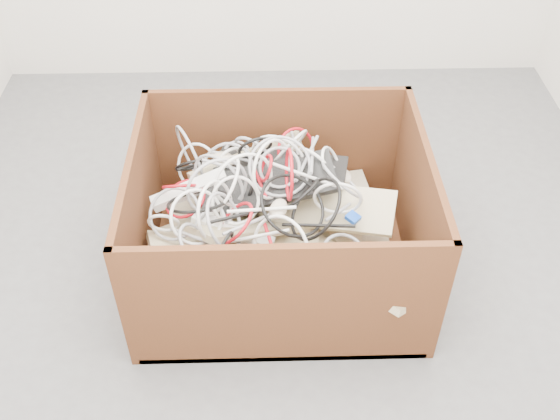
{
  "coord_description": "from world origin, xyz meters",
  "views": [
    {
      "loc": [
        -0.06,
        -1.8,
        1.94
      ],
      "look_at": [
        -0.01,
        -0.01,
        0.3
      ],
      "focal_mm": 41.83,
      "sensor_mm": 36.0,
      "label": 1
    }
  ],
  "objects_px": {
    "power_strip_right": "(233,232)",
    "vga_plug": "(353,218)",
    "cardboard_box": "(277,242)",
    "power_strip_left": "(189,190)"
  },
  "relations": [
    {
      "from": "cardboard_box",
      "to": "power_strip_right",
      "type": "height_order",
      "value": "cardboard_box"
    },
    {
      "from": "power_strip_left",
      "to": "cardboard_box",
      "type": "bearing_deg",
      "value": -26.98
    },
    {
      "from": "cardboard_box",
      "to": "vga_plug",
      "type": "height_order",
      "value": "cardboard_box"
    },
    {
      "from": "cardboard_box",
      "to": "power_strip_right",
      "type": "distance_m",
      "value": 0.25
    },
    {
      "from": "cardboard_box",
      "to": "power_strip_left",
      "type": "distance_m",
      "value": 0.39
    },
    {
      "from": "vga_plug",
      "to": "power_strip_left",
      "type": "bearing_deg",
      "value": -149.34
    },
    {
      "from": "power_strip_right",
      "to": "vga_plug",
      "type": "height_order",
      "value": "vga_plug"
    },
    {
      "from": "power_strip_right",
      "to": "cardboard_box",
      "type": "bearing_deg",
      "value": 55.77
    },
    {
      "from": "cardboard_box",
      "to": "power_strip_right",
      "type": "xyz_separation_m",
      "value": [
        -0.16,
        -0.11,
        0.17
      ]
    },
    {
      "from": "power_strip_left",
      "to": "power_strip_right",
      "type": "bearing_deg",
      "value": -62.79
    }
  ]
}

